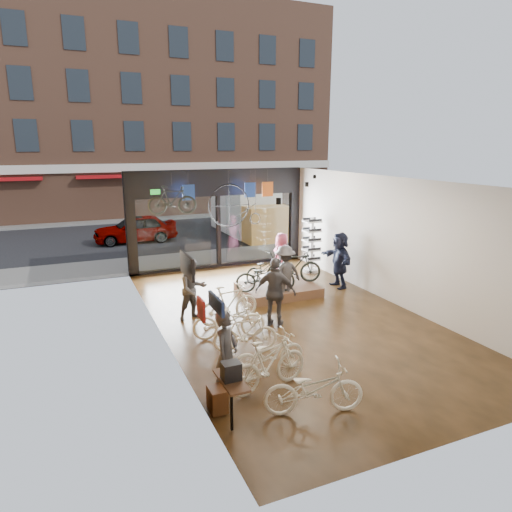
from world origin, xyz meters
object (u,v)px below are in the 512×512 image
customer_2 (276,292)px  floor_bike_1 (269,364)px  box_truck (251,211)px  customer_0 (226,354)px  display_bike_mid (294,267)px  customer_5 (339,260)px  display_bike_right (264,268)px  floor_bike_0 (314,389)px  customer_3 (285,273)px  sunglasses_rack (312,245)px  customer_4 (282,256)px  street_car (135,229)px  display_platform (278,290)px  penny_farthing (237,207)px  floor_bike_3 (245,333)px  floor_bike_4 (229,320)px  floor_bike_2 (268,354)px  floor_bike_5 (229,304)px  display_bike_left (265,277)px  customer_1 (193,289)px  hung_bike (172,200)px

customer_2 → floor_bike_1: bearing=101.2°
box_truck → customer_0: bearing=-114.3°
display_bike_mid → customer_5: size_ratio=0.96×
display_bike_right → customer_5: bearing=-127.6°
floor_bike_0 → display_bike_mid: display_bike_mid is taller
box_truck → customer_3: bearing=-106.8°
box_truck → sunglasses_rack: size_ratio=3.25×
customer_4 → floor_bike_1: bearing=34.8°
floor_bike_1 → display_bike_right: display_bike_right is taller
floor_bike_0 → sunglasses_rack: sunglasses_rack is taller
street_car → display_platform: (2.94, -10.06, -0.53)m
customer_0 → penny_farthing: size_ratio=0.89×
floor_bike_3 → display_bike_right: 4.73m
box_truck → display_bike_mid: 9.33m
floor_bike_1 → floor_bike_3: (0.22, 1.77, -0.08)m
floor_bike_4 → display_platform: size_ratio=0.75×
street_car → penny_farthing: 7.85m
customer_0 → display_platform: bearing=7.7°
floor_bike_3 → customer_4: 6.09m
floor_bike_2 → display_bike_mid: 5.58m
floor_bike_0 → penny_farthing: (2.09, 9.21, 2.02)m
display_platform → sunglasses_rack: 3.13m
floor_bike_5 → display_bike_right: (2.07, 2.26, 0.21)m
floor_bike_5 → penny_farthing: (2.00, 4.54, 1.97)m
floor_bike_5 → customer_3: customer_3 is taller
floor_bike_2 → display_bike_left: (1.82, 4.19, 0.34)m
box_truck → display_bike_right: bearing=-109.8°
display_platform → customer_2: size_ratio=1.28×
customer_1 → sunglasses_rack: sunglasses_rack is taller
street_car → display_platform: 10.49m
floor_bike_3 → floor_bike_4: size_ratio=0.83×
customer_4 → customer_5: size_ratio=0.88×
floor_bike_2 → customer_1: bearing=5.8°
display_bike_left → box_truck: bearing=-3.8°
floor_bike_0 → customer_4: size_ratio=1.09×
display_platform → display_bike_right: 0.88m
floor_bike_1 → display_bike_mid: size_ratio=0.98×
display_bike_mid → penny_farthing: (-0.84, 2.90, 1.66)m
sunglasses_rack → customer_5: bearing=-81.5°
display_bike_mid → display_bike_right: display_bike_mid is taller
floor_bike_0 → floor_bike_1: size_ratio=1.02×
floor_bike_2 → floor_bike_4: floor_bike_4 is taller
floor_bike_2 → customer_0: (-1.12, -0.53, 0.43)m
floor_bike_0 → hung_bike: 8.91m
box_truck → floor_bike_0: 16.23m
customer_0 → customer_2: 3.67m
floor_bike_5 → display_bike_right: bearing=-51.6°
floor_bike_4 → floor_bike_5: bearing=-8.5°
display_bike_right → customer_3: 1.27m
floor_bike_3 → customer_4: size_ratio=0.91×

